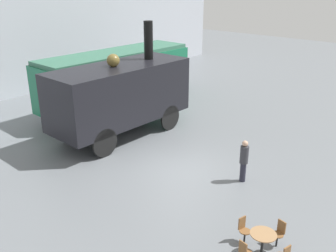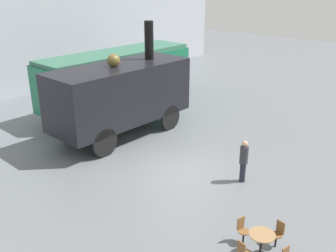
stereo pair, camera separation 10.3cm
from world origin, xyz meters
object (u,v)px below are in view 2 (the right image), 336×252
at_px(streamlined_locomotive, 128,74).
at_px(visitor_person, 244,160).
at_px(cafe_chair_0, 278,232).
at_px(steam_locomotive, 121,93).
at_px(cafe_table_near, 262,239).

xyz_separation_m(streamlined_locomotive, visitor_person, (-3.68, -10.95, -1.07)).
distance_m(streamlined_locomotive, cafe_chair_0, 15.37).
bearing_deg(cafe_chair_0, visitor_person, -120.42).
height_order(streamlined_locomotive, steam_locomotive, steam_locomotive).
distance_m(steam_locomotive, cafe_chair_0, 10.76).
bearing_deg(cafe_chair_0, cafe_table_near, -0.00).
bearing_deg(cafe_table_near, steam_locomotive, 71.21).
bearing_deg(steam_locomotive, streamlined_locomotive, 44.48).
height_order(streamlined_locomotive, visitor_person, streamlined_locomotive).
height_order(steam_locomotive, visitor_person, steam_locomotive).
distance_m(cafe_table_near, cafe_chair_0, 0.77).
bearing_deg(visitor_person, cafe_chair_0, -132.65).
bearing_deg(visitor_person, streamlined_locomotive, 71.42).
relative_size(streamlined_locomotive, cafe_table_near, 15.68).
bearing_deg(visitor_person, steam_locomotive, 90.18).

